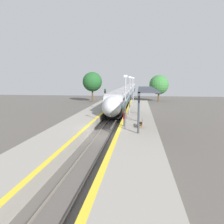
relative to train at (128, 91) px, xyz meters
The scene contains 16 objects.
ground_plane 51.78m from the train, 90.00° to the right, with size 120.00×120.00×0.00m, color #56514C.
rail_left 51.78m from the train, 90.80° to the right, with size 0.08×90.00×0.15m, color slate.
rail_right 51.78m from the train, 89.20° to the right, with size 0.08×90.00×0.15m, color slate.
train is the anchor object (origin of this frame).
platform_right 51.89m from the train, 85.88° to the right, with size 4.17×64.00×1.04m.
platform_left 51.89m from the train, 94.04° to the right, with size 4.02×64.00×1.04m.
platform_bench 51.05m from the train, 85.36° to the right, with size 0.44×1.58×0.89m.
person_waiting 50.67m from the train, 87.39° to the right, with size 0.36×0.23×1.74m.
railway_signal 37.39m from the train, 93.06° to the right, with size 0.28×0.28×4.58m.
lamppost_near 51.73m from the train, 87.29° to the right, with size 0.36×0.20×5.64m.
lamppost_mid 42.08m from the train, 86.67° to the right, with size 0.36×0.20×5.64m.
lamppost_far 32.44m from the train, 85.68° to the right, with size 0.36×0.20×5.64m.
lamppost_farthest 22.83m from the train, 83.84° to the right, with size 0.36×0.20×5.64m.
station_canopy 47.68m from the train, 84.68° to the right, with size 2.02×15.36×4.10m.
background_tree_left 17.31m from the train, 122.95° to the right, with size 5.40×5.40×8.27m.
background_tree_right 14.75m from the train, 50.51° to the right, with size 5.43×5.43×7.43m.
Camera 1 is at (3.92, -22.67, 6.23)m, focal length 35.00 mm.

